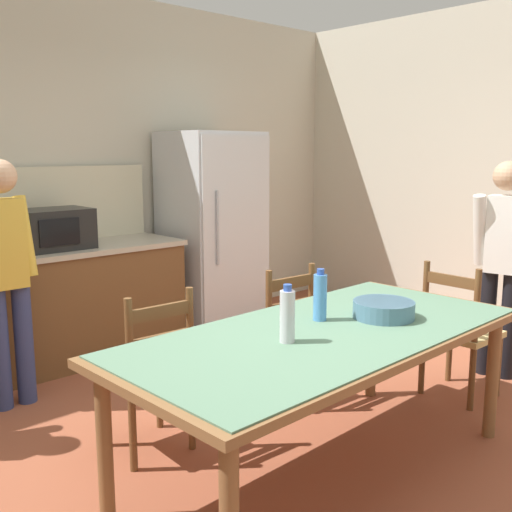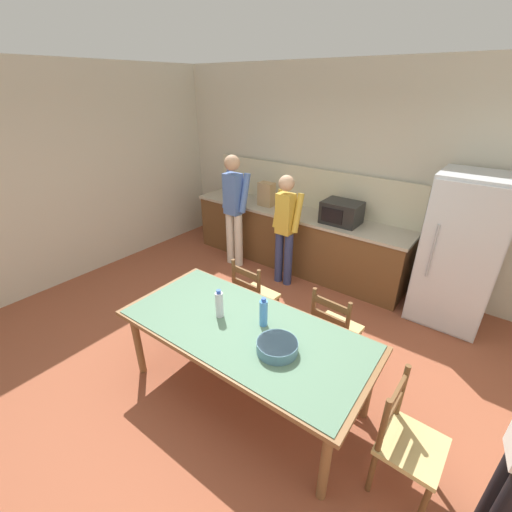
{
  "view_description": "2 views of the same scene",
  "coord_description": "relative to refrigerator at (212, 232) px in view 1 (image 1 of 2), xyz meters",
  "views": [
    {
      "loc": [
        -2.0,
        -2.04,
        1.62
      ],
      "look_at": [
        0.05,
        0.17,
        1.09
      ],
      "focal_mm": 42.0,
      "sensor_mm": 36.0,
      "label": 1
    },
    {
      "loc": [
        1.65,
        -1.98,
        2.6
      ],
      "look_at": [
        -0.11,
        0.32,
        1.14
      ],
      "focal_mm": 24.0,
      "sensor_mm": 36.0,
      "label": 2
    }
  ],
  "objects": [
    {
      "name": "chair_side_far_right",
      "position": [
        -0.74,
        -1.58,
        -0.45
      ],
      "size": [
        0.44,
        0.42,
        0.91
      ],
      "rotation": [
        0.0,
        0.0,
        3.08
      ],
      "color": "brown",
      "rests_on": "ground"
    },
    {
      "name": "dining_table",
      "position": [
        -1.21,
        -2.39,
        -0.2
      ],
      "size": [
        2.21,
        1.07,
        0.76
      ],
      "rotation": [
        0.0,
        0.0,
        0.02
      ],
      "color": "brown",
      "rests_on": "ground"
    },
    {
      "name": "serving_bowl",
      "position": [
        -0.83,
        -2.46,
        -0.08
      ],
      "size": [
        0.32,
        0.32,
        0.09
      ],
      "color": "slate",
      "rests_on": "dining_table"
    },
    {
      "name": "wall_back",
      "position": [
        -1.38,
        0.47,
        0.56
      ],
      "size": [
        6.52,
        0.12,
        2.9
      ],
      "primitive_type": "cube",
      "color": "beige",
      "rests_on": "ground"
    },
    {
      "name": "chair_head_end",
      "position": [
        0.17,
        -2.36,
        -0.45
      ],
      "size": [
        0.41,
        0.43,
        0.91
      ],
      "rotation": [
        0.0,
        0.0,
        1.55
      ],
      "color": "brown",
      "rests_on": "ground"
    },
    {
      "name": "microwave",
      "position": [
        -1.48,
        0.02,
        0.15
      ],
      "size": [
        0.5,
        0.39,
        0.3
      ],
      "color": "black",
      "rests_on": "kitchen_counter"
    },
    {
      "name": "person_by_table",
      "position": [
        0.72,
        -2.36,
        -0.02
      ],
      "size": [
        0.31,
        0.42,
        1.55
      ],
      "rotation": [
        0.0,
        0.0,
        3.34
      ],
      "color": "black",
      "rests_on": "ground"
    },
    {
      "name": "ground_plane",
      "position": [
        -1.38,
        -2.19,
        -0.89
      ],
      "size": [
        8.32,
        8.32,
        0.0
      ],
      "primitive_type": "plane",
      "color": "brown"
    },
    {
      "name": "chair_side_far_left",
      "position": [
        -1.72,
        -1.6,
        -0.45
      ],
      "size": [
        0.44,
        0.42,
        0.91
      ],
      "rotation": [
        0.0,
        0.0,
        3.1
      ],
      "color": "brown",
      "rests_on": "ground"
    },
    {
      "name": "refrigerator",
      "position": [
        0.0,
        0.0,
        0.0
      ],
      "size": [
        0.79,
        0.73,
        1.78
      ],
      "color": "silver",
      "rests_on": "ground"
    },
    {
      "name": "bottle_near_centre",
      "position": [
        -1.49,
        -2.4,
        -0.01
      ],
      "size": [
        0.07,
        0.07,
        0.27
      ],
      "color": "silver",
      "rests_on": "dining_table"
    },
    {
      "name": "bottle_off_centre",
      "position": [
        -1.11,
        -2.26,
        -0.01
      ],
      "size": [
        0.07,
        0.07,
        0.27
      ],
      "color": "#4C8ED6",
      "rests_on": "dining_table"
    },
    {
      "name": "person_at_counter",
      "position": [
        -2.04,
        -0.5,
        -0.01
      ],
      "size": [
        0.39,
        0.27,
        1.57
      ],
      "rotation": [
        0.0,
        0.0,
        1.57
      ],
      "color": "navy",
      "rests_on": "ground"
    }
  ]
}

